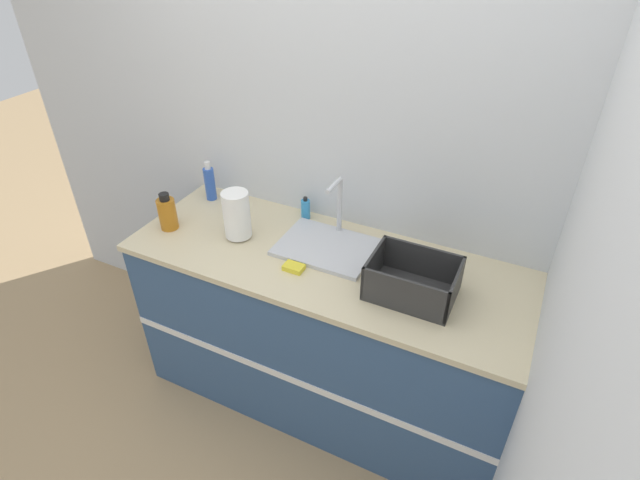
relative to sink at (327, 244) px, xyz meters
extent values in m
plane|color=tan|center=(0.03, -0.41, -0.96)|extent=(12.00, 12.00, 0.00)
cube|color=silver|center=(0.03, 0.29, 0.34)|extent=(4.25, 0.06, 2.60)
cube|color=silver|center=(0.98, -0.08, 0.34)|extent=(0.06, 2.67, 2.60)
cube|color=#33517A|center=(0.03, -0.08, -0.50)|extent=(1.85, 0.67, 0.90)
cube|color=white|center=(0.03, -0.41, -0.50)|extent=(1.85, 0.01, 0.04)
cube|color=beige|center=(0.03, -0.08, -0.04)|extent=(1.87, 0.69, 0.03)
cube|color=silver|center=(0.00, -0.01, -0.01)|extent=(0.44, 0.33, 0.02)
cylinder|color=silver|center=(0.00, 0.14, 0.14)|extent=(0.02, 0.02, 0.28)
cylinder|color=silver|center=(0.00, 0.07, 0.28)|extent=(0.02, 0.14, 0.02)
cylinder|color=#4C4C51|center=(-0.42, -0.10, -0.02)|extent=(0.10, 0.10, 0.01)
cylinder|color=white|center=(-0.42, -0.10, 0.10)|extent=(0.13, 0.13, 0.23)
cube|color=#2D2D2D|center=(0.45, -0.14, -0.02)|extent=(0.35, 0.26, 0.01)
cube|color=#2D2D2D|center=(0.45, -0.27, 0.06)|extent=(0.35, 0.01, 0.15)
cube|color=#2D2D2D|center=(0.45, -0.02, 0.06)|extent=(0.35, 0.01, 0.15)
cube|color=#2D2D2D|center=(0.28, -0.14, 0.06)|extent=(0.01, 0.26, 0.15)
cube|color=#2D2D2D|center=(0.63, -0.14, 0.06)|extent=(0.01, 0.26, 0.15)
cylinder|color=#2D56B7|center=(-0.76, 0.14, 0.07)|extent=(0.06, 0.06, 0.18)
cylinder|color=silver|center=(-0.76, 0.14, 0.18)|extent=(0.03, 0.03, 0.04)
cylinder|color=#B26B19|center=(-0.78, -0.19, 0.06)|extent=(0.09, 0.09, 0.16)
cylinder|color=black|center=(-0.78, -0.19, 0.15)|extent=(0.05, 0.05, 0.03)
cylinder|color=#338CCC|center=(-0.21, 0.19, 0.03)|extent=(0.05, 0.05, 0.10)
cylinder|color=black|center=(-0.21, 0.19, 0.09)|extent=(0.02, 0.02, 0.02)
cube|color=yellow|center=(-0.06, -0.21, -0.01)|extent=(0.09, 0.06, 0.02)
camera|label=1|loc=(0.81, -1.73, 1.34)|focal=28.00mm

